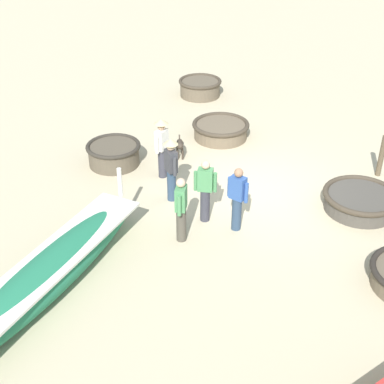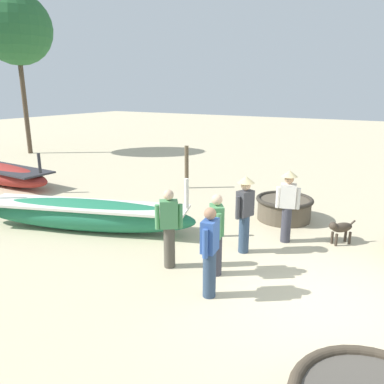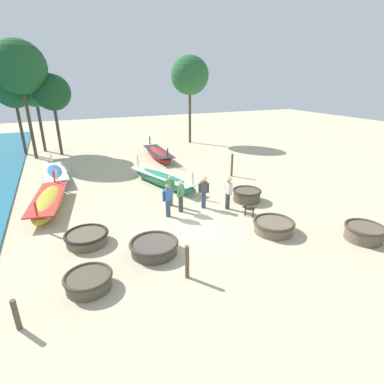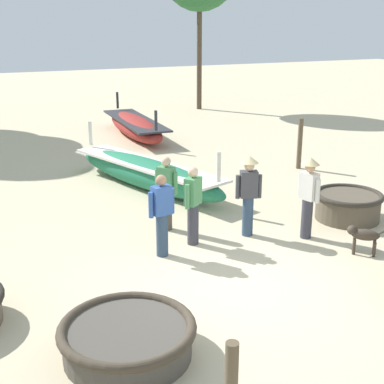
{
  "view_description": "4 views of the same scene",
  "coord_description": "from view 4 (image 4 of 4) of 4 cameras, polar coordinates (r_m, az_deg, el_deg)",
  "views": [
    {
      "loc": [
        -7.12,
        9.29,
        7.14
      ],
      "look_at": [
        0.2,
        2.12,
        0.82
      ],
      "focal_mm": 50.0,
      "sensor_mm": 36.0,
      "label": 1
    },
    {
      "loc": [
        -5.68,
        -1.03,
        3.38
      ],
      "look_at": [
        1.39,
        3.15,
        1.11
      ],
      "focal_mm": 35.0,
      "sensor_mm": 36.0,
      "label": 2
    },
    {
      "loc": [
        -4.9,
        -10.42,
        6.06
      ],
      "look_at": [
        0.75,
        2.07,
        0.82
      ],
      "focal_mm": 28.0,
      "sensor_mm": 36.0,
      "label": 3
    },
    {
      "loc": [
        -3.96,
        -6.99,
        4.22
      ],
      "look_at": [
        0.42,
        2.68,
        0.78
      ],
      "focal_mm": 50.0,
      "sensor_mm": 36.0,
      "label": 4
    }
  ],
  "objects": [
    {
      "name": "ground_plane",
      "position": [
        9.08,
        4.65,
        -9.81
      ],
      "size": [
        80.0,
        80.0,
        0.0
      ],
      "primitive_type": "plane",
      "color": "#C6B793"
    },
    {
      "name": "fisherman_standing_left",
      "position": [
        10.73,
        6.05,
        0.16
      ],
      "size": [
        0.51,
        0.36,
        1.67
      ],
      "color": "#2D425B",
      "rests_on": "ground"
    },
    {
      "name": "long_boat_ochre_hull",
      "position": [
        13.96,
        -4.83,
        2.06
      ],
      "size": [
        2.74,
        5.57,
        1.42
      ],
      "color": "#237551",
      "rests_on": "ground"
    },
    {
      "name": "dog",
      "position": [
        10.5,
        17.78,
        -4.43
      ],
      "size": [
        0.55,
        0.5,
        0.55
      ],
      "color": "#3D3328",
      "rests_on": "ground"
    },
    {
      "name": "fisherman_by_coracle",
      "position": [
        11.02,
        -2.75,
        0.07
      ],
      "size": [
        0.38,
        0.44,
        1.57
      ],
      "color": "#4C473D",
      "rests_on": "ground"
    },
    {
      "name": "fisherman_standing_right",
      "position": [
        10.79,
        12.32,
        -0.05
      ],
      "size": [
        0.36,
        0.51,
        1.67
      ],
      "color": "#383842",
      "rests_on": "ground"
    },
    {
      "name": "coracle_center",
      "position": [
        12.23,
        16.28,
        -1.32
      ],
      "size": [
        1.5,
        1.5,
        0.61
      ],
      "color": "brown",
      "rests_on": "ground"
    },
    {
      "name": "fisherman_hauling",
      "position": [
        10.28,
        0.11,
        -1.25
      ],
      "size": [
        0.44,
        0.38,
        1.57
      ],
      "color": "#383842",
      "rests_on": "ground"
    },
    {
      "name": "mooring_post_mid_beach",
      "position": [
        16.0,
        11.42,
        5.08
      ],
      "size": [
        0.14,
        0.14,
        1.5
      ],
      "primitive_type": "cylinder",
      "color": "brown",
      "rests_on": "ground"
    },
    {
      "name": "long_boat_white_hull",
      "position": [
        20.32,
        -6.09,
        7.01
      ],
      "size": [
        1.4,
        5.48,
        1.36
      ],
      "color": "maroon",
      "rests_on": "ground"
    },
    {
      "name": "coracle_far_left",
      "position": [
        7.28,
        -6.89,
        -15.18
      ],
      "size": [
        1.82,
        1.82,
        0.47
      ],
      "color": "#4C473F",
      "rests_on": "ground"
    },
    {
      "name": "fisherman_with_hat",
      "position": [
        9.79,
        -3.25,
        -2.29
      ],
      "size": [
        0.53,
        0.27,
        1.57
      ],
      "color": "#2D425B",
      "rests_on": "ground"
    }
  ]
}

